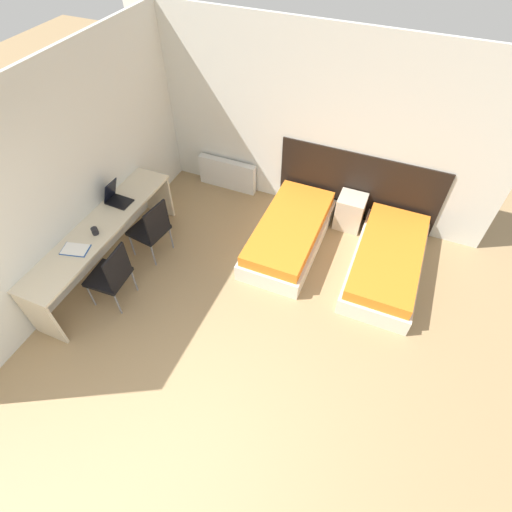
% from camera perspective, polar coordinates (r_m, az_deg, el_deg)
% --- Properties ---
extents(ground_plane, '(20.00, 20.00, 0.00)m').
position_cam_1_polar(ground_plane, '(4.50, -12.45, -25.15)').
color(ground_plane, '#9E7F56').
extents(wall_back, '(5.44, 0.05, 2.70)m').
position_cam_1_polar(wall_back, '(5.89, 7.47, 17.98)').
color(wall_back, silver).
rests_on(wall_back, ground_plane).
extents(wall_left, '(0.05, 5.12, 2.70)m').
position_cam_1_polar(wall_left, '(5.40, -23.90, 11.11)').
color(wall_left, silver).
rests_on(wall_left, ground_plane).
extents(headboard_panel, '(2.38, 0.03, 1.12)m').
position_cam_1_polar(headboard_panel, '(6.17, 14.24, 9.48)').
color(headboard_panel, black).
rests_on(headboard_panel, ground_plane).
extents(bed_near_window, '(0.89, 1.86, 0.43)m').
position_cam_1_polar(bed_near_window, '(5.77, 4.79, 3.21)').
color(bed_near_window, beige).
rests_on(bed_near_window, ground_plane).
extents(bed_near_door, '(0.89, 1.86, 0.43)m').
position_cam_1_polar(bed_near_door, '(5.66, 18.18, -0.77)').
color(bed_near_door, beige).
rests_on(bed_near_door, ground_plane).
extents(nightstand, '(0.40, 0.38, 0.53)m').
position_cam_1_polar(nightstand, '(6.18, 13.28, 6.20)').
color(nightstand, beige).
rests_on(nightstand, ground_plane).
extents(radiator, '(0.99, 0.12, 0.52)m').
position_cam_1_polar(radiator, '(6.77, -4.11, 11.59)').
color(radiator, silver).
rests_on(radiator, ground_plane).
extents(desk, '(0.53, 2.50, 0.76)m').
position_cam_1_polar(desk, '(5.53, -21.07, 2.94)').
color(desk, beige).
rests_on(desk, ground_plane).
extents(chair_near_laptop, '(0.51, 0.51, 0.92)m').
position_cam_1_polar(chair_near_laptop, '(5.59, -14.68, 3.91)').
color(chair_near_laptop, black).
rests_on(chair_near_laptop, ground_plane).
extents(chair_near_notebook, '(0.48, 0.48, 0.92)m').
position_cam_1_polar(chair_near_notebook, '(5.16, -19.93, -2.47)').
color(chair_near_notebook, black).
rests_on(chair_near_notebook, ground_plane).
extents(laptop, '(0.33, 0.24, 0.32)m').
position_cam_1_polar(laptop, '(5.68, -19.35, 7.85)').
color(laptop, black).
rests_on(laptop, desk).
extents(open_notebook, '(0.36, 0.28, 0.02)m').
position_cam_1_polar(open_notebook, '(5.22, -24.42, 0.86)').
color(open_notebook, '#1E4793').
rests_on(open_notebook, desk).
extents(mug, '(0.08, 0.08, 0.09)m').
position_cam_1_polar(mug, '(5.31, -22.04, 3.33)').
color(mug, black).
rests_on(mug, desk).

